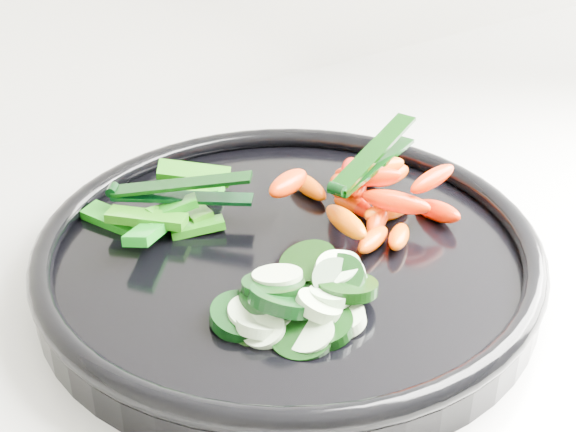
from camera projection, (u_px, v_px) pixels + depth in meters
veggie_tray at (288, 256)px, 0.60m from camera, size 0.39×0.39×0.04m
cucumber_pile at (294, 301)px, 0.53m from camera, size 0.12×0.10×0.04m
carrot_pile at (368, 195)px, 0.63m from camera, size 0.15×0.14×0.05m
pepper_pile at (166, 211)px, 0.63m from camera, size 0.13×0.11×0.04m
tong_carrot at (371, 160)px, 0.61m from camera, size 0.11×0.06×0.02m
tong_pepper at (177, 191)px, 0.62m from camera, size 0.10×0.08×0.02m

